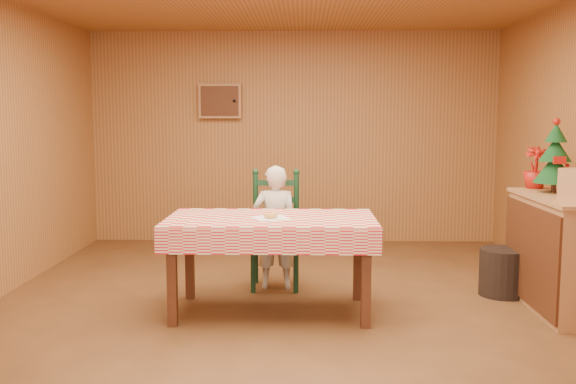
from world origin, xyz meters
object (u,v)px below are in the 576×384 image
object	(u,v)px
dining_table	(271,227)
christmas_tree	(555,159)
shelf_unit	(561,253)
storage_bin	(503,272)
seated_child	(275,227)
ladder_chair	(276,232)

from	to	relation	value
dining_table	christmas_tree	world-z (taller)	christmas_tree
shelf_unit	storage_bin	distance (m)	0.59
seated_child	shelf_unit	size ratio (longest dim) A/B	0.91
dining_table	shelf_unit	bearing A→B (deg)	3.07
shelf_unit	christmas_tree	distance (m)	0.79
christmas_tree	storage_bin	world-z (taller)	christmas_tree
dining_table	christmas_tree	xyz separation A→B (m)	(2.35, 0.38, 0.52)
ladder_chair	shelf_unit	bearing A→B (deg)	-15.79
seated_child	christmas_tree	size ratio (longest dim) A/B	1.81
ladder_chair	seated_child	size ratio (longest dim) A/B	0.96
dining_table	christmas_tree	size ratio (longest dim) A/B	2.67
storage_bin	christmas_tree	bearing A→B (deg)	-24.83
ladder_chair	seated_child	bearing A→B (deg)	-90.00
shelf_unit	christmas_tree	size ratio (longest dim) A/B	2.00
seated_child	christmas_tree	xyz separation A→B (m)	(2.35, -0.35, 0.65)
dining_table	storage_bin	bearing A→B (deg)	14.87
ladder_chair	storage_bin	world-z (taller)	ladder_chair
storage_bin	dining_table	bearing A→B (deg)	-165.13
ladder_chair	seated_child	distance (m)	0.08
storage_bin	shelf_unit	bearing A→B (deg)	-50.79
ladder_chair	storage_bin	size ratio (longest dim) A/B	2.63
dining_table	seated_child	xyz separation A→B (m)	(0.00, 0.73, -0.13)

